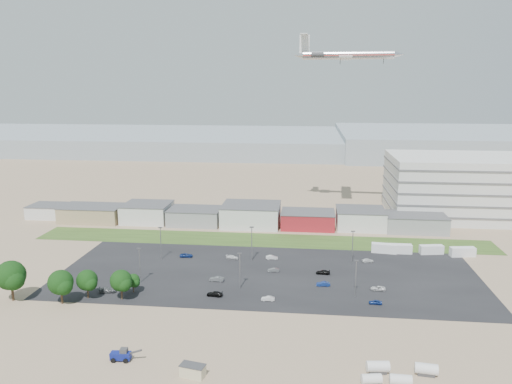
# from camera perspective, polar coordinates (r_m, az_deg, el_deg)

# --- Properties ---
(ground) EXTENTS (700.00, 700.00, 0.00)m
(ground) POSITION_cam_1_polar(r_m,az_deg,el_deg) (128.05, -1.72, -12.45)
(ground) COLOR #886E56
(ground) RESTS_ON ground
(parking_lot) EXTENTS (120.00, 50.00, 0.01)m
(parking_lot) POSITION_cam_1_polar(r_m,az_deg,el_deg) (145.85, 1.36, -9.31)
(parking_lot) COLOR black
(parking_lot) RESTS_ON ground
(grass_strip) EXTENTS (160.00, 16.00, 0.02)m
(grass_strip) POSITION_cam_1_polar(r_m,az_deg,el_deg) (176.37, 0.64, -5.50)
(grass_strip) COLOR #2F491B
(grass_strip) RESTS_ON ground
(hills_backdrop) EXTENTS (700.00, 200.00, 9.00)m
(hills_backdrop) POSITION_cam_1_polar(r_m,az_deg,el_deg) (433.78, 9.41, 5.39)
(hills_backdrop) COLOR gray
(hills_backdrop) RESTS_ON ground
(building_row) EXTENTS (170.00, 20.00, 8.00)m
(building_row) POSITION_cam_1_polar(r_m,az_deg,el_deg) (195.64, -3.77, -2.55)
(building_row) COLOR silver
(building_row) RESTS_ON ground
(parking_garage) EXTENTS (80.00, 40.00, 25.00)m
(parking_garage) POSITION_cam_1_polar(r_m,az_deg,el_deg) (226.52, 25.11, 0.54)
(parking_garage) COLOR silver
(parking_garage) RESTS_ON ground
(portable_shed) EXTENTS (5.11, 3.38, 2.37)m
(portable_shed) POSITION_cam_1_polar(r_m,az_deg,el_deg) (99.14, -7.24, -19.60)
(portable_shed) COLOR beige
(portable_shed) RESTS_ON ground
(telehandler) EXTENTS (6.44, 2.41, 2.65)m
(telehandler) POSITION_cam_1_polar(r_m,az_deg,el_deg) (106.47, -15.22, -17.48)
(telehandler) COLOR navy
(telehandler) RESTS_ON ground
(storage_tank_nw) EXTENTS (4.43, 2.56, 2.54)m
(storage_tank_nw) POSITION_cam_1_polar(r_m,az_deg,el_deg) (102.09, 13.75, -18.80)
(storage_tank_nw) COLOR silver
(storage_tank_nw) RESTS_ON ground
(storage_tank_ne) EXTENTS (4.36, 2.57, 2.48)m
(storage_tank_ne) POSITION_cam_1_polar(r_m,az_deg,el_deg) (103.87, 18.89, -18.57)
(storage_tank_ne) COLOR silver
(storage_tank_ne) RESTS_ON ground
(storage_tank_sw) EXTENTS (3.88, 2.39, 2.18)m
(storage_tank_sw) POSITION_cam_1_polar(r_m,az_deg,el_deg) (98.61, 13.06, -20.08)
(storage_tank_sw) COLOR silver
(storage_tank_sw) RESTS_ON ground
(storage_tank_se) EXTENTS (3.94, 2.05, 2.33)m
(storage_tank_se) POSITION_cam_1_polar(r_m,az_deg,el_deg) (99.46, 16.21, -19.91)
(storage_tank_se) COLOR silver
(storage_tank_se) RESTS_ON ground
(box_trailer_a) EXTENTS (8.24, 3.56, 2.99)m
(box_trailer_a) POSITION_cam_1_polar(r_m,az_deg,el_deg) (168.11, 14.42, -6.24)
(box_trailer_a) COLOR silver
(box_trailer_a) RESTS_ON ground
(box_trailer_b) EXTENTS (7.87, 2.49, 2.95)m
(box_trailer_b) POSITION_cam_1_polar(r_m,az_deg,el_deg) (168.97, 16.07, -6.25)
(box_trailer_b) COLOR silver
(box_trailer_b) RESTS_ON ground
(box_trailer_c) EXTENTS (7.83, 3.64, 2.83)m
(box_trailer_c) POSITION_cam_1_polar(r_m,az_deg,el_deg) (171.49, 19.40, -6.22)
(box_trailer_c) COLOR silver
(box_trailer_c) RESTS_ON ground
(box_trailer_d) EXTENTS (8.13, 3.62, 2.94)m
(box_trailer_d) POSITION_cam_1_polar(r_m,az_deg,el_deg) (172.56, 22.54, -6.33)
(box_trailer_d) COLOR silver
(box_trailer_d) RESTS_ON ground
(tree_far_left) EXTENTS (7.88, 7.88, 11.83)m
(tree_far_left) POSITION_cam_1_polar(r_m,az_deg,el_deg) (140.61, -26.20, -8.85)
(tree_far_left) COLOR black
(tree_far_left) RESTS_ON ground
(tree_left) EXTENTS (6.59, 6.59, 9.89)m
(tree_left) POSITION_cam_1_polar(r_m,az_deg,el_deg) (134.14, -21.42, -9.86)
(tree_left) COLOR black
(tree_left) RESTS_ON ground
(tree_mid) EXTENTS (5.67, 5.67, 8.51)m
(tree_mid) POSITION_cam_1_polar(r_m,az_deg,el_deg) (135.52, -18.74, -9.75)
(tree_mid) COLOR black
(tree_mid) RESTS_ON ground
(tree_right) EXTENTS (5.86, 5.86, 8.80)m
(tree_right) POSITION_cam_1_polar(r_m,az_deg,el_deg) (132.32, -15.16, -9.99)
(tree_right) COLOR black
(tree_right) RESTS_ON ground
(tree_near) EXTENTS (3.83, 3.83, 5.75)m
(tree_near) POSITION_cam_1_polar(r_m,az_deg,el_deg) (136.25, -13.87, -9.96)
(tree_near) COLOR black
(tree_near) RESTS_ON ground
(lightpole_front_l) EXTENTS (1.15, 0.48, 9.81)m
(lightpole_front_l) POSITION_cam_1_polar(r_m,az_deg,el_deg) (141.75, -13.13, -8.16)
(lightpole_front_l) COLOR slate
(lightpole_front_l) RESTS_ON ground
(lightpole_front_m) EXTENTS (1.16, 0.48, 9.85)m
(lightpole_front_m) POSITION_cam_1_polar(r_m,az_deg,el_deg) (134.31, -1.86, -8.98)
(lightpole_front_m) COLOR slate
(lightpole_front_m) RESTS_ON ground
(lightpole_front_r) EXTENTS (1.16, 0.48, 9.82)m
(lightpole_front_r) POSITION_cam_1_polar(r_m,az_deg,el_deg) (131.64, 11.33, -9.67)
(lightpole_front_r) COLOR slate
(lightpole_front_r) RESTS_ON ground
(lightpole_back_l) EXTENTS (1.22, 0.51, 10.33)m
(lightpole_back_l) POSITION_cam_1_polar(r_m,az_deg,el_deg) (158.71, -10.82, -5.77)
(lightpole_back_l) COLOR slate
(lightpole_back_l) RESTS_ON ground
(lightpole_back_m) EXTENTS (1.27, 0.53, 10.81)m
(lightpole_back_m) POSITION_cam_1_polar(r_m,az_deg,el_deg) (154.75, -0.49, -5.92)
(lightpole_back_m) COLOR slate
(lightpole_back_m) RESTS_ON ground
(lightpole_back_r) EXTENTS (1.21, 0.50, 10.26)m
(lightpole_back_r) POSITION_cam_1_polar(r_m,az_deg,el_deg) (155.05, 10.96, -6.22)
(lightpole_back_r) COLOR slate
(lightpole_back_r) RESTS_ON ground
(airliner) EXTENTS (45.51, 32.24, 13.01)m
(airliner) POSITION_cam_1_polar(r_m,az_deg,el_deg) (210.79, 10.47, 15.16)
(airliner) COLOR silver
(parked_car_0) EXTENTS (4.01, 2.01, 1.09)m
(parked_car_0) POSITION_cam_1_polar(r_m,az_deg,el_deg) (138.38, 13.76, -10.64)
(parked_car_0) COLOR silver
(parked_car_0) RESTS_ON ground
(parked_car_1) EXTENTS (3.84, 1.65, 1.23)m
(parked_car_1) POSITION_cam_1_polar(r_m,az_deg,el_deg) (138.37, 7.69, -10.36)
(parked_car_1) COLOR navy
(parked_car_1) RESTS_ON ground
(parked_car_2) EXTENTS (3.34, 1.54, 1.11)m
(parked_car_2) POSITION_cam_1_polar(r_m,az_deg,el_deg) (130.05, 13.49, -12.13)
(parked_car_2) COLOR navy
(parked_car_2) RESTS_ON ground
(parked_car_3) EXTENTS (4.40, 2.28, 1.22)m
(parked_car_3) POSITION_cam_1_polar(r_m,az_deg,el_deg) (131.48, -4.76, -11.53)
(parked_car_3) COLOR black
(parked_car_3) RESTS_ON ground
(parked_car_4) EXTENTS (4.09, 1.67, 1.32)m
(parked_car_4) POSITION_cam_1_polar(r_m,az_deg,el_deg) (140.74, -4.52, -9.87)
(parked_car_4) COLOR #595B5E
(parked_car_4) RESTS_ON ground
(parked_car_6) EXTENTS (4.10, 2.06, 1.14)m
(parked_car_6) POSITION_cam_1_polar(r_m,az_deg,el_deg) (157.58, -2.73, -7.46)
(parked_car_6) COLOR silver
(parked_car_6) RESTS_ON ground
(parked_car_7) EXTENTS (3.47, 1.48, 1.11)m
(parked_car_7) POSITION_cam_1_polar(r_m,az_deg,el_deg) (147.18, 2.02, -8.89)
(parked_car_7) COLOR #595B5E
(parked_car_7) RESTS_ON ground
(parked_car_8) EXTENTS (3.65, 1.84, 1.19)m
(parked_car_8) POSITION_cam_1_polar(r_m,az_deg,el_deg) (158.34, 12.65, -7.64)
(parked_car_8) COLOR silver
(parked_car_8) RESTS_ON ground
(parked_car_9) EXTENTS (4.20, 2.15, 1.14)m
(parked_car_9) POSITION_cam_1_polar(r_m,az_deg,el_deg) (160.61, -7.98, -7.18)
(parked_car_9) COLOR navy
(parked_car_9) RESTS_ON ground
(parked_car_10) EXTENTS (4.72, 2.44, 1.31)m
(parked_car_10) POSITION_cam_1_polar(r_m,az_deg,el_deg) (138.80, -16.62, -10.68)
(parked_car_10) COLOR #595B5E
(parked_car_10) RESTS_ON ground
(parked_car_11) EXTENTS (3.81, 1.49, 1.24)m
(parked_car_11) POSITION_cam_1_polar(r_m,az_deg,el_deg) (157.26, 1.82, -7.47)
(parked_car_11) COLOR silver
(parked_car_11) RESTS_ON ground
(parked_car_12) EXTENTS (4.12, 1.90, 1.17)m
(parked_car_12) POSITION_cam_1_polar(r_m,az_deg,el_deg) (146.60, 7.66, -9.07)
(parked_car_12) COLOR black
(parked_car_12) RESTS_ON ground
(parked_car_13) EXTENTS (3.41, 1.24, 1.12)m
(parked_car_13) POSITION_cam_1_polar(r_m,az_deg,el_deg) (128.59, 1.38, -12.07)
(parked_car_13) COLOR silver
(parked_car_13) RESTS_ON ground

